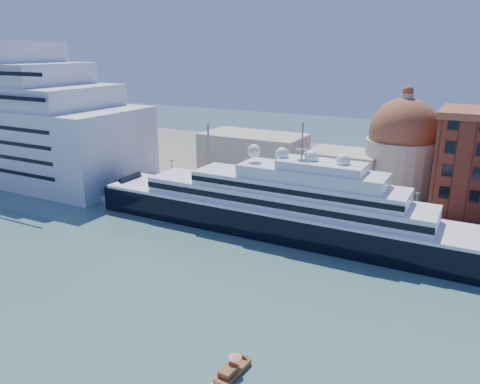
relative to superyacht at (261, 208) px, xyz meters
The scene contains 9 objects.
ground 23.51m from the superyacht, 88.28° to the right, with size 400.00×400.00×0.00m, color #3A6564.
quay 11.60m from the superyacht, 86.41° to the left, with size 180.00×10.00×2.50m, color gray.
land 52.15m from the superyacht, 89.24° to the left, with size 260.00×72.00×2.00m, color slate.
quay_fence 6.77m from the superyacht, 83.93° to the left, with size 180.00×0.10×1.20m, color slate.
superyacht is the anchor object (origin of this frame).
service_barge 43.10m from the superyacht, behind, with size 12.95×5.53×2.83m.
water_taxi 48.67m from the superyacht, 68.32° to the right, with size 2.33×5.84×2.72m.
church 35.95m from the superyacht, 78.48° to the left, with size 66.00×18.00×25.50m.
lamp_posts 15.95m from the superyacht, 142.26° to the left, with size 120.80×2.40×18.00m.
Camera 1 is at (40.62, -63.76, 38.24)m, focal length 35.00 mm.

